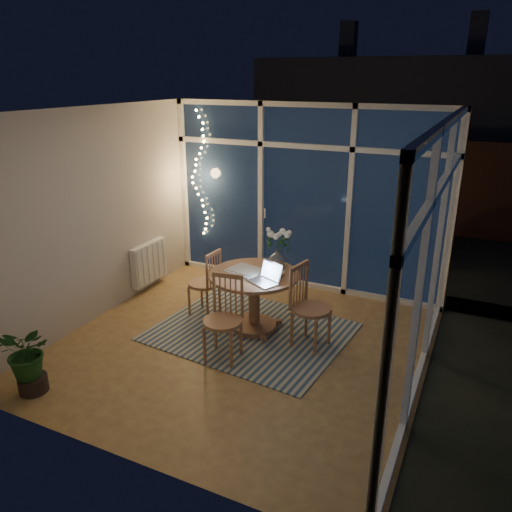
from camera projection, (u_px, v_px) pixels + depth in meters
name	position (u px, v px, depth m)	size (l,w,h in m)	color
floor	(241.00, 346.00, 5.73)	(4.00, 4.00, 0.00)	olive
ceiling	(239.00, 111.00, 4.84)	(4.00, 4.00, 0.00)	silver
wall_back	(305.00, 198.00, 6.98)	(4.00, 0.04, 2.60)	beige
wall_front	(114.00, 316.00, 3.59)	(4.00, 0.04, 2.60)	beige
wall_left	(95.00, 217.00, 6.09)	(0.04, 4.00, 2.60)	beige
wall_right	(438.00, 268.00, 4.48)	(0.04, 4.00, 2.60)	beige
window_wall_back	(304.00, 199.00, 6.95)	(4.00, 0.10, 2.60)	white
window_wall_right	(433.00, 267.00, 4.50)	(0.10, 4.00, 2.60)	white
radiator	(149.00, 262.00, 7.14)	(0.10, 0.70, 0.58)	white
fairy_lights	(199.00, 174.00, 7.47)	(0.24, 0.10, 1.85)	#EBBA5E
garden_patio	(379.00, 236.00, 9.80)	(12.00, 6.00, 0.10)	black
garden_fence	(364.00, 181.00, 10.09)	(11.00, 0.08, 1.80)	#3E2516
neighbour_roof	(411.00, 107.00, 12.07)	(7.00, 3.00, 2.20)	#353840
garden_shrubs	(288.00, 224.00, 8.79)	(0.90, 0.90, 0.90)	black
rug	(251.00, 332.00, 6.04)	(2.21, 1.77, 0.01)	beige
dining_table	(254.00, 302.00, 6.00)	(1.07, 1.07, 0.73)	#A5724A
chair_left	(204.00, 282.00, 6.36)	(0.41, 0.41, 0.89)	#A5724A
chair_right	(311.00, 307.00, 5.56)	(0.46, 0.46, 0.98)	#A5724A
chair_front	(223.00, 320.00, 5.31)	(0.44, 0.44, 0.96)	#A5724A
laptop	(263.00, 273.00, 5.57)	(0.33, 0.29, 0.24)	silver
flower_vase	(277.00, 258.00, 6.06)	(0.20, 0.20, 0.21)	silver
bowl	(277.00, 274.00, 5.81)	(0.15, 0.15, 0.04)	white
newspapers	(245.00, 271.00, 5.92)	(0.39, 0.30, 0.02)	silver
phone	(259.00, 278.00, 5.74)	(0.10, 0.05, 0.01)	black
potted_plant	(28.00, 357.00, 4.79)	(0.54, 0.47, 0.76)	#184319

